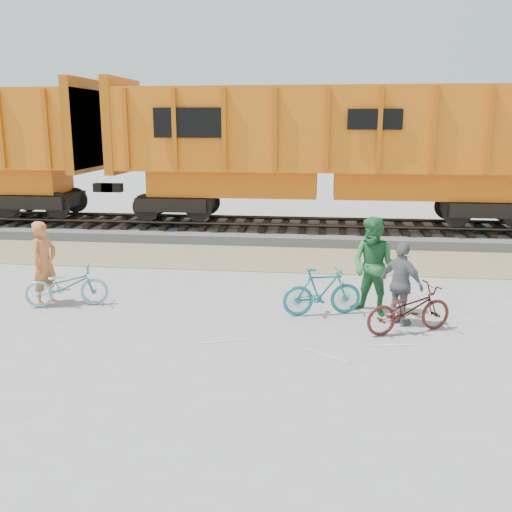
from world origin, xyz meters
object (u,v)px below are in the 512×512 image
object	(u,v)px
person_man	(374,266)
bicycle_blue	(67,286)
hopper_car_center	(326,146)
person_solo	(44,263)
bicycle_teal	(322,292)
person_woman	(402,284)
bicycle_maroon	(409,309)

from	to	relation	value
person_man	bicycle_blue	bearing A→B (deg)	-144.61
hopper_car_center	person_solo	xyz separation A→B (m)	(-5.78, -8.12, -2.12)
bicycle_blue	person_man	world-z (taller)	person_man
bicycle_teal	person_man	xyz separation A→B (m)	(1.00, 0.20, 0.50)
bicycle_blue	person_solo	distance (m)	0.67
hopper_car_center	bicycle_blue	xyz separation A→B (m)	(-5.28, -8.22, -2.56)
hopper_car_center	person_woman	size ratio (longest dim) A/B	8.76
hopper_car_center	bicycle_blue	world-z (taller)	hopper_car_center
bicycle_blue	person_woman	size ratio (longest dim) A/B	1.05
bicycle_teal	person_woman	world-z (taller)	person_woman
hopper_car_center	bicycle_maroon	xyz separation A→B (m)	(1.58, -8.93, -2.56)
hopper_car_center	bicycle_teal	distance (m)	8.52
hopper_car_center	bicycle_maroon	size ratio (longest dim) A/B	8.26
bicycle_teal	bicycle_blue	bearing A→B (deg)	74.56
person_solo	person_man	distance (m)	6.79
bicycle_maroon	person_solo	bearing A→B (deg)	59.22
bicycle_maroon	person_woman	bearing A→B (deg)	-10.47
person_solo	person_woman	xyz separation A→B (m)	(7.26, -0.41, -0.08)
hopper_car_center	bicycle_maroon	world-z (taller)	hopper_car_center
person_solo	bicycle_teal	bearing A→B (deg)	-75.28
person_solo	hopper_car_center	bearing A→B (deg)	-20.60
bicycle_teal	person_man	bearing A→B (deg)	-95.07
person_solo	person_man	world-z (taller)	person_man
bicycle_maroon	person_man	xyz separation A→B (m)	(-0.58, 1.00, 0.53)
person_woman	hopper_car_center	bearing A→B (deg)	-35.93
person_man	person_solo	bearing A→B (deg)	-145.65
bicycle_blue	person_woman	world-z (taller)	person_woman
bicycle_maroon	person_man	world-z (taller)	person_man
bicycle_blue	person_solo	world-z (taller)	person_solo
hopper_car_center	bicycle_blue	size ratio (longest dim) A/B	8.32
person_solo	bicycle_blue	bearing A→B (deg)	-86.46
bicycle_maroon	person_woman	distance (m)	0.54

